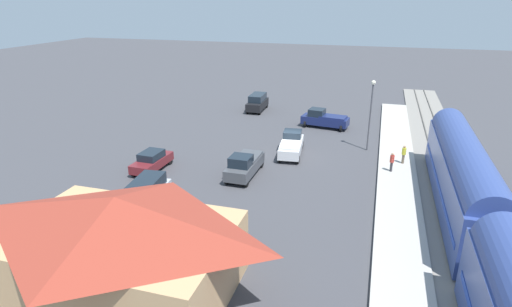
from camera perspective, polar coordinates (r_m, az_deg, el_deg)
name	(u,v)px	position (r m, az deg, el deg)	size (l,w,h in m)	color
ground_plane	(289,155)	(40.95, 4.55, -0.18)	(200.00, 200.00, 0.00)	#424247
railway_track	(444,170)	(40.63, 24.22, -2.05)	(4.80, 70.00, 0.30)	gray
platform	(397,164)	(40.20, 18.61, -1.42)	(3.20, 46.00, 0.30)	#B7B2A8
passenger_train	(493,248)	(24.22, 29.61, -11.09)	(2.93, 38.73, 4.98)	#33478C
station_building	(120,243)	(22.72, -18.01, -11.51)	(12.01, 8.34, 5.38)	tan
pedestrian_on_platform	(392,161)	(37.74, 18.03, -0.94)	(0.36, 0.36, 1.71)	#333338
pedestrian_waiting_far	(404,153)	(39.90, 19.49, 0.05)	(0.36, 0.36, 1.71)	brown
sedan_maroon	(152,161)	(38.08, -14.01, -0.98)	(1.99, 4.56, 1.74)	maroon
suv_black	(257,102)	(56.71, 0.19, 7.01)	(2.09, 4.95, 2.22)	black
pickup_navy	(324,119)	(49.84, 9.27, 4.67)	(5.62, 3.07, 2.14)	navy
pickup_white	(291,145)	(40.71, 4.84, 1.22)	(2.50, 5.57, 2.14)	white
suv_silver	(147,194)	(31.35, -14.68, -5.30)	(2.50, 5.09, 2.22)	silver
pickup_charcoal	(244,165)	(35.73, -1.59, -1.53)	(2.01, 5.42, 2.14)	#47494F
light_pole_near_platform	(371,107)	(42.26, 15.41, 6.19)	(0.44, 0.44, 7.05)	#515156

